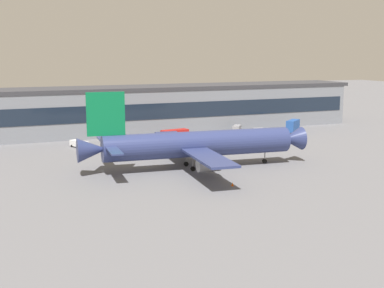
{
  "coord_description": "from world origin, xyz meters",
  "views": [
    {
      "loc": [
        -46.59,
        -105.3,
        26.43
      ],
      "look_at": [
        -0.46,
        6.11,
        5.0
      ],
      "focal_mm": 48.4,
      "sensor_mm": 36.0,
      "label": 1
    }
  ],
  "objects_px": {
    "baggage_tug": "(259,130)",
    "traffic_cone_0": "(232,184)",
    "fuel_truck": "(175,134)",
    "airliner": "(195,144)",
    "crew_van": "(237,129)",
    "belt_loader": "(80,144)",
    "catering_truck": "(293,126)"
  },
  "relations": [
    {
      "from": "airliner",
      "to": "crew_van",
      "type": "xyz_separation_m",
      "value": [
        33.37,
        43.45,
        -4.2
      ]
    },
    {
      "from": "belt_loader",
      "to": "traffic_cone_0",
      "type": "relative_size",
      "value": 8.83
    },
    {
      "from": "belt_loader",
      "to": "traffic_cone_0",
      "type": "distance_m",
      "value": 57.96
    },
    {
      "from": "baggage_tug",
      "to": "fuel_truck",
      "type": "xyz_separation_m",
      "value": [
        -30.15,
        -2.21,
        0.8
      ]
    },
    {
      "from": "baggage_tug",
      "to": "traffic_cone_0",
      "type": "xyz_separation_m",
      "value": [
        -38.72,
        -57.38,
        -0.71
      ]
    },
    {
      "from": "airliner",
      "to": "fuel_truck",
      "type": "distance_m",
      "value": 38.78
    },
    {
      "from": "baggage_tug",
      "to": "catering_truck",
      "type": "bearing_deg",
      "value": -10.54
    },
    {
      "from": "fuel_truck",
      "to": "baggage_tug",
      "type": "bearing_deg",
      "value": 4.19
    },
    {
      "from": "airliner",
      "to": "traffic_cone_0",
      "type": "xyz_separation_m",
      "value": [
        0.71,
        -17.71,
        -5.28
      ]
    },
    {
      "from": "belt_loader",
      "to": "fuel_truck",
      "type": "relative_size",
      "value": 0.76
    },
    {
      "from": "belt_loader",
      "to": "fuel_truck",
      "type": "distance_m",
      "value": 29.14
    },
    {
      "from": "airliner",
      "to": "fuel_truck",
      "type": "xyz_separation_m",
      "value": [
        9.28,
        37.46,
        -3.78
      ]
    },
    {
      "from": "catering_truck",
      "to": "fuel_truck",
      "type": "bearing_deg",
      "value": -179.97
    },
    {
      "from": "airliner",
      "to": "belt_loader",
      "type": "bearing_deg",
      "value": 118.53
    },
    {
      "from": "fuel_truck",
      "to": "belt_loader",
      "type": "bearing_deg",
      "value": -178.07
    },
    {
      "from": "airliner",
      "to": "fuel_truck",
      "type": "bearing_deg",
      "value": 76.08
    },
    {
      "from": "fuel_truck",
      "to": "traffic_cone_0",
      "type": "height_order",
      "value": "fuel_truck"
    },
    {
      "from": "airliner",
      "to": "catering_truck",
      "type": "distance_m",
      "value": 63.53
    },
    {
      "from": "catering_truck",
      "to": "crew_van",
      "type": "height_order",
      "value": "catering_truck"
    },
    {
      "from": "traffic_cone_0",
      "to": "catering_truck",
      "type": "bearing_deg",
      "value": 47.56
    },
    {
      "from": "baggage_tug",
      "to": "fuel_truck",
      "type": "bearing_deg",
      "value": -175.81
    },
    {
      "from": "belt_loader",
      "to": "catering_truck",
      "type": "relative_size",
      "value": 0.92
    },
    {
      "from": "traffic_cone_0",
      "to": "airliner",
      "type": "bearing_deg",
      "value": 92.3
    },
    {
      "from": "belt_loader",
      "to": "catering_truck",
      "type": "height_order",
      "value": "catering_truck"
    },
    {
      "from": "airliner",
      "to": "catering_truck",
      "type": "relative_size",
      "value": 7.51
    },
    {
      "from": "baggage_tug",
      "to": "catering_truck",
      "type": "xyz_separation_m",
      "value": [
        11.75,
        -2.19,
        1.21
      ]
    },
    {
      "from": "catering_truck",
      "to": "baggage_tug",
      "type": "bearing_deg",
      "value": 169.46
    },
    {
      "from": "fuel_truck",
      "to": "catering_truck",
      "type": "bearing_deg",
      "value": 0.03
    },
    {
      "from": "airliner",
      "to": "traffic_cone_0",
      "type": "bearing_deg",
      "value": -87.7
    },
    {
      "from": "airliner",
      "to": "crew_van",
      "type": "bearing_deg",
      "value": 52.47
    },
    {
      "from": "baggage_tug",
      "to": "fuel_truck",
      "type": "relative_size",
      "value": 0.43
    },
    {
      "from": "traffic_cone_0",
      "to": "fuel_truck",
      "type": "bearing_deg",
      "value": 81.17
    }
  ]
}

